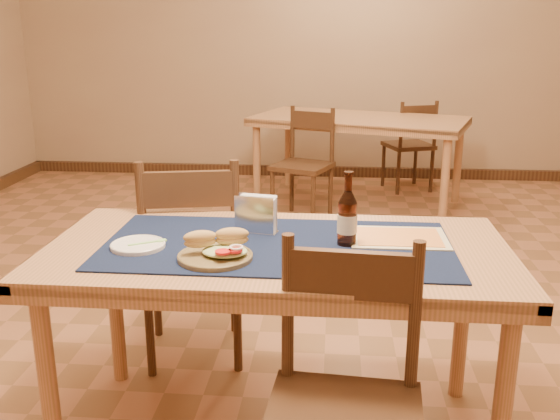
# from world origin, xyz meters

# --- Properties ---
(room) EXTENTS (6.04, 7.04, 2.84)m
(room) POSITION_xyz_m (0.00, 0.00, 1.40)
(room) COLOR #9C6444
(room) RESTS_ON ground
(main_table) EXTENTS (1.60, 0.80, 0.75)m
(main_table) POSITION_xyz_m (0.00, -0.80, 0.67)
(main_table) COLOR #B07852
(main_table) RESTS_ON ground
(placemat) EXTENTS (1.20, 0.60, 0.01)m
(placemat) POSITION_xyz_m (0.00, -0.80, 0.75)
(placemat) COLOR #101B3B
(placemat) RESTS_ON main_table
(baseboard) EXTENTS (6.00, 7.00, 0.10)m
(baseboard) POSITION_xyz_m (0.00, 0.00, 0.05)
(baseboard) COLOR #422A17
(baseboard) RESTS_ON ground
(back_table) EXTENTS (1.93, 1.37, 0.75)m
(back_table) POSITION_xyz_m (0.39, 2.48, 0.67)
(back_table) COLOR #B07852
(back_table) RESTS_ON ground
(chair_main_far) EXTENTS (0.52, 0.52, 0.96)m
(chair_main_far) POSITION_xyz_m (-0.43, -0.26, 0.50)
(chair_main_far) COLOR #422A17
(chair_main_far) RESTS_ON ground
(chair_main_near) EXTENTS (0.46, 0.46, 0.92)m
(chair_main_near) POSITION_xyz_m (0.23, -1.33, 0.48)
(chair_main_near) COLOR #422A17
(chair_main_near) RESTS_ON ground
(chair_back_near) EXTENTS (0.53, 0.53, 0.88)m
(chair_back_near) POSITION_xyz_m (-0.04, 1.98, 0.46)
(chair_back_near) COLOR #422A17
(chair_back_near) RESTS_ON ground
(chair_back_far) EXTENTS (0.50, 0.50, 0.85)m
(chair_back_far) POSITION_xyz_m (0.89, 2.97, 0.44)
(chair_back_far) COLOR #422A17
(chair_back_far) RESTS_ON ground
(sandwich_plate) EXTENTS (0.25, 0.25, 0.09)m
(sandwich_plate) POSITION_xyz_m (-0.18, -0.95, 0.78)
(sandwich_plate) COLOR brown
(sandwich_plate) RESTS_ON placemat
(side_plate) EXTENTS (0.19, 0.19, 0.02)m
(side_plate) POSITION_xyz_m (-0.47, -0.87, 0.76)
(side_plate) COLOR white
(side_plate) RESTS_ON placemat
(fork) EXTENTS (0.12, 0.08, 0.00)m
(fork) POSITION_xyz_m (-0.43, -0.86, 0.77)
(fork) COLOR #9AE97F
(fork) RESTS_ON side_plate
(beer_bottle) EXTENTS (0.07, 0.07, 0.26)m
(beer_bottle) POSITION_xyz_m (0.24, -0.78, 0.85)
(beer_bottle) COLOR #4B1D0D
(beer_bottle) RESTS_ON placemat
(napkin_holder) EXTENTS (0.17, 0.09, 0.14)m
(napkin_holder) POSITION_xyz_m (-0.09, -0.68, 0.82)
(napkin_holder) COLOR silver
(napkin_holder) RESTS_ON placemat
(menu_card) EXTENTS (0.34, 0.25, 0.01)m
(menu_card) POSITION_xyz_m (0.42, -0.70, 0.76)
(menu_card) COLOR beige
(menu_card) RESTS_ON placemat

